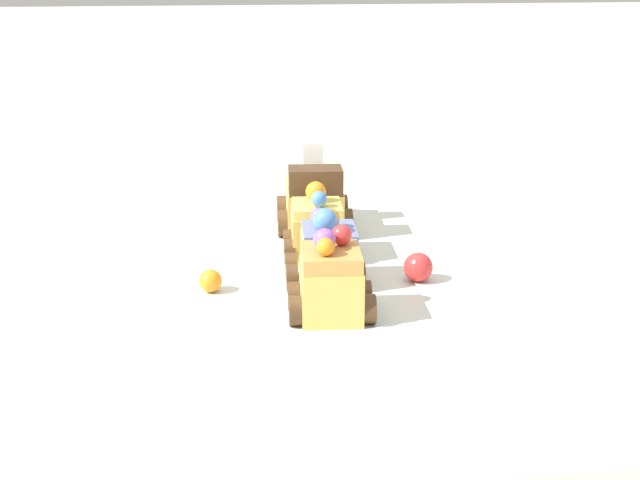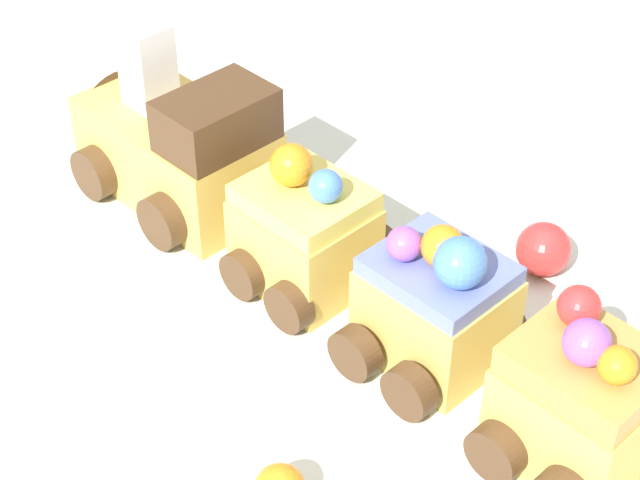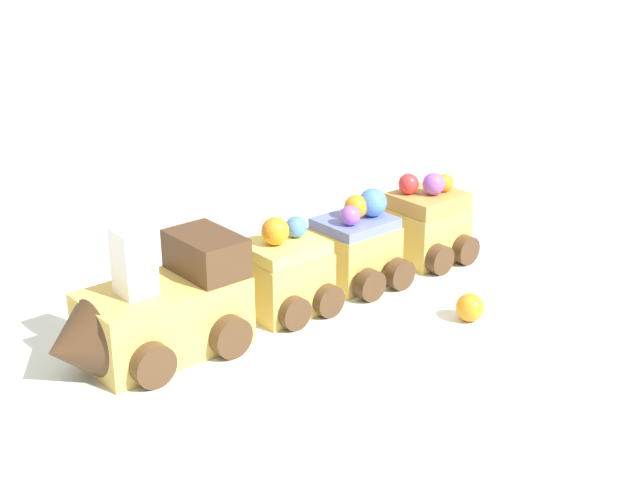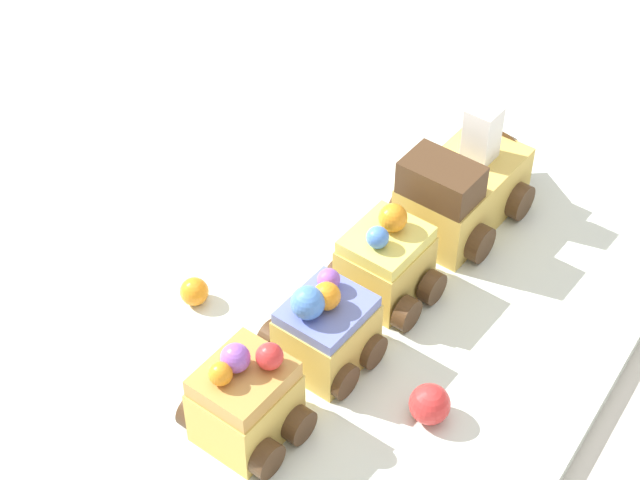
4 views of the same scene
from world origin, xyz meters
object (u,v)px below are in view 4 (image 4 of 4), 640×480
Objects in this scene: cake_car_caramel at (245,401)px; cake_train_locomotive at (469,183)px; cake_car_blueberry at (321,329)px; gumball_orange at (194,291)px; cake_car_lemon at (385,266)px; gumball_red at (430,404)px.

cake_train_locomotive is at bearing -0.02° from cake_car_caramel.
cake_car_blueberry reaches higher than gumball_orange.
cake_car_lemon is at bearing 179.84° from cake_train_locomotive.
cake_car_caramel reaches higher than cake_car_blueberry.
cake_car_caramel is at bearing -179.93° from cake_car_lemon.
cake_car_caramel is at bearing 179.98° from cake_train_locomotive.
cake_train_locomotive is 1.83× the size of cake_car_caramel.
cake_car_lemon reaches higher than gumball_orange.
cake_car_lemon is 3.64× the size of gumball_orange.
cake_train_locomotive is 0.20m from gumball_red.
cake_train_locomotive reaches higher than cake_car_caramel.
cake_car_lemon is at bearing 0.07° from cake_car_caramel.
cake_train_locomotive is 0.26m from cake_car_caramel.
cake_train_locomotive is at bearing 0.04° from cake_car_blueberry.
gumball_orange is 0.76× the size of gumball_red.
gumball_red is at bearing -90.04° from gumball_orange.
cake_car_caramel reaches higher than cake_car_lemon.
cake_train_locomotive reaches higher than cake_car_blueberry.
cake_car_blueberry is at bearing 86.35° from gumball_red.
cake_train_locomotive is 1.86× the size of cake_car_lemon.
cake_car_lemon is 0.13m from gumball_orange.
cake_train_locomotive reaches higher than gumball_orange.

